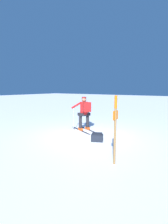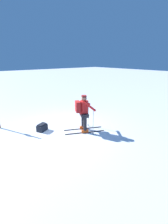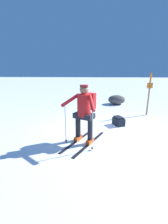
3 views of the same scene
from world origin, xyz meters
TOP-DOWN VIEW (x-y plane):
  - ground_plane at (0.00, 0.00)m, footprint 80.00×80.00m
  - skier at (-0.71, -0.69)m, footprint 1.25×1.80m
  - dropped_backpack at (0.48, 0.74)m, footprint 0.46×0.54m
  - trail_marker at (1.99, 2.16)m, footprint 0.24×0.08m

SIDE VIEW (x-z plane):
  - ground_plane at x=0.00m, z-range 0.00..0.00m
  - dropped_backpack at x=0.48m, z-range -0.01..0.32m
  - skier at x=-0.71m, z-range 0.13..1.77m
  - trail_marker at x=1.99m, z-range 0.18..2.06m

